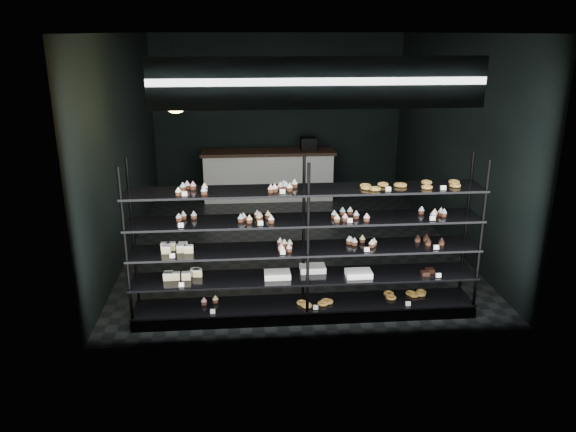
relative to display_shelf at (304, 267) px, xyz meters
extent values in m
cube|color=black|center=(0.08, 2.45, -0.62)|extent=(5.00, 6.00, 0.01)
cube|color=black|center=(0.08, 2.45, 2.57)|extent=(5.00, 6.00, 0.01)
cube|color=black|center=(0.08, 5.45, 0.97)|extent=(5.00, 0.01, 3.20)
cube|color=black|center=(0.08, -0.55, 0.97)|extent=(5.00, 0.01, 3.20)
cube|color=black|center=(-2.42, 2.45, 0.97)|extent=(0.01, 6.00, 3.20)
cube|color=black|center=(2.58, 2.45, 0.97)|extent=(0.01, 6.00, 3.20)
cube|color=black|center=(0.02, 0.00, -0.57)|extent=(4.00, 0.50, 0.12)
cylinder|color=black|center=(-1.95, -0.22, 0.36)|extent=(0.04, 0.04, 1.85)
cylinder|color=black|center=(-1.95, 0.22, 0.36)|extent=(0.04, 0.04, 1.85)
cylinder|color=black|center=(0.02, -0.22, 0.36)|extent=(0.04, 0.04, 1.85)
cylinder|color=black|center=(0.02, 0.22, 0.36)|extent=(0.04, 0.04, 1.85)
cylinder|color=black|center=(1.99, -0.22, 0.36)|extent=(0.04, 0.04, 1.85)
cylinder|color=black|center=(1.99, 0.22, 0.36)|extent=(0.04, 0.04, 1.85)
cube|color=black|center=(0.02, 0.00, -0.48)|extent=(4.00, 0.50, 0.03)
cube|color=black|center=(0.02, 0.00, -0.13)|extent=(4.00, 0.50, 0.02)
cube|color=black|center=(0.02, 0.00, 0.22)|extent=(4.00, 0.50, 0.02)
cube|color=black|center=(0.02, 0.00, 0.57)|extent=(4.00, 0.50, 0.02)
cube|color=black|center=(0.02, 0.00, 0.92)|extent=(4.00, 0.50, 0.02)
cube|color=white|center=(-1.26, -0.18, 0.96)|extent=(0.06, 0.04, 0.06)
cube|color=white|center=(-0.26, -0.18, 0.96)|extent=(0.06, 0.04, 0.06)
cube|color=white|center=(0.89, -0.18, 0.96)|extent=(0.05, 0.04, 0.06)
cube|color=white|center=(1.54, -0.18, 0.96)|extent=(0.06, 0.04, 0.06)
cube|color=white|center=(-1.40, -0.18, 0.61)|extent=(0.06, 0.04, 0.06)
cube|color=white|center=(-0.55, -0.18, 0.61)|extent=(0.05, 0.04, 0.06)
cube|color=white|center=(0.50, -0.18, 0.61)|extent=(0.06, 0.04, 0.06)
cube|color=white|center=(1.45, -0.18, 0.61)|extent=(0.06, 0.04, 0.06)
cube|color=white|center=(-1.49, -0.18, 0.26)|extent=(0.06, 0.04, 0.06)
cube|color=white|center=(-0.30, -0.18, 0.26)|extent=(0.06, 0.04, 0.06)
cube|color=white|center=(0.71, -0.18, 0.26)|extent=(0.05, 0.04, 0.06)
cube|color=white|center=(1.47, -0.18, 0.26)|extent=(0.06, 0.04, 0.06)
cube|color=white|center=(-1.42, -0.18, -0.09)|extent=(0.06, 0.04, 0.06)
cube|color=white|center=(1.51, -0.18, -0.09)|extent=(0.06, 0.04, 0.06)
cube|color=white|center=(-1.10, -0.18, -0.44)|extent=(0.06, 0.04, 0.06)
cube|color=white|center=(0.11, -0.18, -0.44)|extent=(0.06, 0.04, 0.06)
cube|color=white|center=(1.25, -0.18, -0.44)|extent=(0.06, 0.04, 0.06)
cube|color=#0F0E47|center=(0.08, -0.47, 2.12)|extent=(3.20, 0.04, 0.45)
cube|color=white|center=(0.08, -0.49, 2.12)|extent=(3.30, 0.02, 0.50)
cylinder|color=black|center=(-1.46, 0.96, 2.27)|extent=(0.01, 0.01, 0.56)
sphere|color=#FFD559|center=(-1.46, 0.96, 1.82)|extent=(0.34, 0.34, 0.34)
cube|color=beige|center=(-0.16, 4.95, -0.17)|extent=(2.53, 0.60, 0.92)
cube|color=black|center=(-0.16, 4.95, 0.32)|extent=(2.63, 0.65, 0.06)
cube|color=black|center=(0.64, 4.95, 0.48)|extent=(0.30, 0.30, 0.25)
camera|label=1|loc=(-0.69, -5.95, 2.60)|focal=35.00mm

